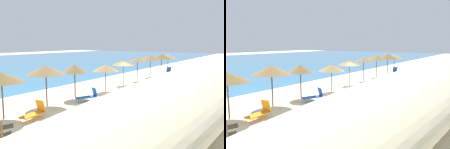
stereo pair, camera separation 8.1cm
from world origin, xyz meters
The scene contains 15 objects.
ground_plane centered at (0.00, 0.00, 0.00)m, with size 160.00×160.00×0.00m, color beige.
dune_ridge centered at (1.88, -7.11, 1.29)m, with size 48.56×6.54×2.59m, color beige.
beach_umbrella_1 centered at (-11.77, 1.46, 2.45)m, with size 2.63×2.63×2.76m.
beach_umbrella_2 centered at (-8.45, 1.60, 2.53)m, with size 2.68×2.68×2.86m.
beach_umbrella_3 centered at (-5.57, 1.61, 2.36)m, with size 2.05×2.05×2.71m.
beach_umbrella_4 centered at (-2.17, 1.04, 2.15)m, with size 2.37×2.37×2.46m.
beach_umbrella_5 centered at (1.54, 1.45, 2.32)m, with size 2.38×2.38×2.58m.
beach_umbrella_6 centered at (4.72, 1.50, 2.45)m, with size 2.12×2.12×2.70m.
beach_umbrella_7 centered at (8.17, 1.49, 2.52)m, with size 2.53×2.53×2.86m.
beach_umbrella_8 centered at (11.06, 1.19, 2.53)m, with size 2.69×2.69×2.88m.
beach_umbrella_9 centered at (14.63, 1.61, 2.33)m, with size 2.45×2.45×2.65m.
lounge_chair_1 centered at (-5.77, 0.05, 0.39)m, with size 1.73×1.19×0.98m.
lounge_chair_2 centered at (-10.78, -0.11, 0.41)m, with size 1.60×0.80×1.05m.
lounge_chair_3 centered at (11.97, 0.34, 0.40)m, with size 1.52×1.28×1.03m.
wooden_signpost centered at (-14.59, -3.27, 0.98)m, with size 0.81×0.29×1.62m.
Camera 2 is at (-18.98, -11.31, 4.44)m, focal length 37.27 mm.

